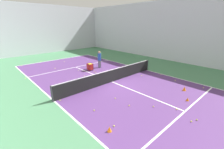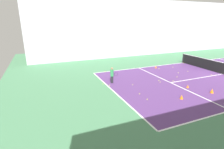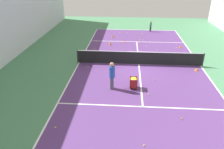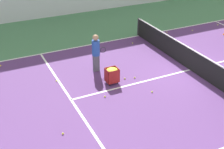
% 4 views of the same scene
% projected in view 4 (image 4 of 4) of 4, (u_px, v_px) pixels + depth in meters
% --- Properties ---
extents(ground_plane, '(37.58, 37.58, 0.00)m').
position_uv_depth(ground_plane, '(190.00, 70.00, 15.05)').
color(ground_plane, '#477F56').
extents(court_playing_area, '(9.83, 21.94, 0.00)m').
position_uv_depth(court_playing_area, '(190.00, 70.00, 15.05)').
color(court_playing_area, '#563370').
rests_on(court_playing_area, ground).
extents(line_sideline_right, '(0.10, 21.94, 0.00)m').
position_uv_depth(line_sideline_right, '(139.00, 36.00, 18.93)').
color(line_sideline_right, white).
rests_on(line_sideline_right, ground).
extents(line_service_far, '(9.83, 0.10, 0.00)m').
position_uv_depth(line_service_far, '(71.00, 100.00, 12.75)').
color(line_service_far, white).
rests_on(line_service_far, ground).
extents(line_centre_service, '(0.10, 12.07, 0.00)m').
position_uv_depth(line_centre_service, '(190.00, 70.00, 15.05)').
color(line_centre_service, white).
rests_on(line_centre_service, ground).
extents(tennis_net, '(10.13, 0.10, 1.09)m').
position_uv_depth(tennis_net, '(191.00, 59.00, 14.78)').
color(tennis_net, '#2D2D33').
rests_on(tennis_net, ground).
extents(coach_at_net, '(0.41, 0.71, 1.85)m').
position_uv_depth(coach_at_net, '(96.00, 51.00, 14.47)').
color(coach_at_net, '#4C4C56').
rests_on(coach_at_net, ground).
extents(ball_cart, '(0.47, 0.55, 0.74)m').
position_uv_depth(ball_cart, '(112.00, 73.00, 13.71)').
color(ball_cart, maroon).
rests_on(ball_cart, ground).
extents(tennis_ball_7, '(0.07, 0.07, 0.07)m').
position_uv_depth(tennis_ball_7, '(218.00, 25.00, 20.53)').
color(tennis_ball_7, yellow).
rests_on(tennis_ball_7, ground).
extents(tennis_ball_11, '(0.07, 0.07, 0.07)m').
position_uv_depth(tennis_ball_11, '(63.00, 134.00, 10.83)').
color(tennis_ball_11, yellow).
rests_on(tennis_ball_11, ground).
extents(tennis_ball_12, '(0.07, 0.07, 0.07)m').
position_uv_depth(tennis_ball_12, '(105.00, 97.00, 12.90)').
color(tennis_ball_12, yellow).
rests_on(tennis_ball_12, ground).
extents(tennis_ball_14, '(0.07, 0.07, 0.07)m').
position_uv_depth(tennis_ball_14, '(152.00, 92.00, 13.23)').
color(tennis_ball_14, yellow).
rests_on(tennis_ball_14, ground).
extents(tennis_ball_15, '(0.07, 0.07, 0.07)m').
position_uv_depth(tennis_ball_15, '(167.00, 44.00, 17.72)').
color(tennis_ball_15, yellow).
rests_on(tennis_ball_15, ground).
extents(tennis_ball_16, '(0.07, 0.07, 0.07)m').
position_uv_depth(tennis_ball_16, '(1.00, 66.00, 15.36)').
color(tennis_ball_16, yellow).
rests_on(tennis_ball_16, ground).
extents(tennis_ball_17, '(0.07, 0.07, 0.07)m').
position_uv_depth(tennis_ball_17, '(212.00, 65.00, 15.38)').
color(tennis_ball_17, yellow).
rests_on(tennis_ball_17, ground).
extents(tennis_ball_20, '(0.07, 0.07, 0.07)m').
position_uv_depth(tennis_ball_20, '(135.00, 78.00, 14.30)').
color(tennis_ball_20, yellow).
rests_on(tennis_ball_20, ground).
extents(tennis_ball_22, '(0.07, 0.07, 0.07)m').
position_uv_depth(tennis_ball_22, '(192.00, 30.00, 19.63)').
color(tennis_ball_22, yellow).
rests_on(tennis_ball_22, ground).
extents(tennis_ball_23, '(0.07, 0.07, 0.07)m').
position_uv_depth(tennis_ball_23, '(56.00, 81.00, 14.06)').
color(tennis_ball_23, yellow).
rests_on(tennis_ball_23, ground).
extents(tennis_ball_25, '(0.07, 0.07, 0.07)m').
position_uv_depth(tennis_ball_25, '(125.00, 79.00, 14.23)').
color(tennis_ball_25, yellow).
rests_on(tennis_ball_25, ground).
extents(tennis_ball_29, '(0.07, 0.07, 0.07)m').
position_uv_depth(tennis_ball_29, '(133.00, 43.00, 17.85)').
color(tennis_ball_29, yellow).
rests_on(tennis_ball_29, ground).
extents(tennis_ball_31, '(0.07, 0.07, 0.07)m').
position_uv_depth(tennis_ball_31, '(167.00, 32.00, 19.37)').
color(tennis_ball_31, yellow).
rests_on(tennis_ball_31, ground).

